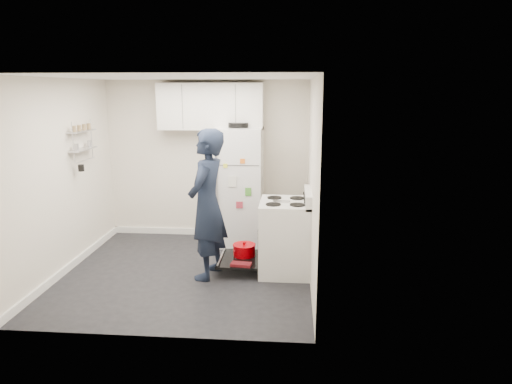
# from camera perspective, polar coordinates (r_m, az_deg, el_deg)

# --- Properties ---
(room) EXTENTS (3.21, 3.21, 2.51)m
(room) POSITION_cam_1_polar(r_m,az_deg,el_deg) (5.85, -9.14, 1.22)
(room) COLOR black
(room) RESTS_ON ground
(electric_range) EXTENTS (0.66, 0.76, 1.10)m
(electric_range) POSITION_cam_1_polar(r_m,az_deg,el_deg) (6.00, 3.54, -5.67)
(electric_range) COLOR silver
(electric_range) RESTS_ON ground
(open_oven_door) EXTENTS (0.55, 0.70, 0.23)m
(open_oven_door) POSITION_cam_1_polar(r_m,az_deg,el_deg) (6.17, -1.79, -7.83)
(open_oven_door) COLOR black
(open_oven_door) RESTS_ON ground
(refrigerator) EXTENTS (0.72, 0.74, 1.87)m
(refrigerator) POSITION_cam_1_polar(r_m,az_deg,el_deg) (6.99, -2.17, 0.74)
(refrigerator) COLOR silver
(refrigerator) RESTS_ON ground
(upper_cabinets) EXTENTS (1.60, 0.33, 0.70)m
(upper_cabinets) POSITION_cam_1_polar(r_m,az_deg,el_deg) (7.08, -5.67, 10.59)
(upper_cabinets) COLOR silver
(upper_cabinets) RESTS_ON room
(wall_shelf_rack) EXTENTS (0.14, 0.60, 0.61)m
(wall_shelf_rack) POSITION_cam_1_polar(r_m,az_deg,el_deg) (6.71, -20.87, 6.07)
(wall_shelf_rack) COLOR #B2B2B7
(wall_shelf_rack) RESTS_ON room
(person) EXTENTS (0.59, 0.77, 1.90)m
(person) POSITION_cam_1_polar(r_m,az_deg,el_deg) (5.73, -6.12, -1.58)
(person) COLOR #151D30
(person) RESTS_ON ground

